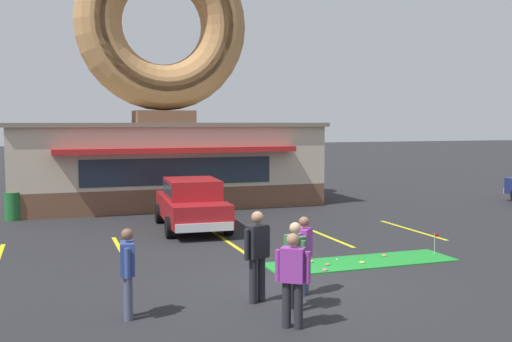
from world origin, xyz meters
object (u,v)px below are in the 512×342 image
object	(u,v)px
putting_flag_pin	(436,239)
pedestrian_hooded_kid	(257,252)
car_red	(192,202)
pedestrian_beanie_man	(304,252)
golf_ball	(337,259)
pedestrian_blue_sweater_man	(128,269)
pedestrian_leather_jacket_man	(295,262)
trash_bin	(13,206)
pedestrian_clipboard_woman	(293,276)

from	to	relation	value
putting_flag_pin	pedestrian_hooded_kid	distance (m)	6.00
car_red	pedestrian_beanie_man	world-z (taller)	car_red
golf_ball	pedestrian_blue_sweater_man	bearing A→B (deg)	-153.69
putting_flag_pin	pedestrian_leather_jacket_man	bearing A→B (deg)	-150.70
pedestrian_leather_jacket_man	golf_ball	bearing A→B (deg)	52.10
pedestrian_beanie_man	trash_bin	bearing A→B (deg)	117.04
pedestrian_blue_sweater_man	pedestrian_hooded_kid	size ratio (longest dim) A/B	0.91
pedestrian_beanie_man	putting_flag_pin	bearing A→B (deg)	24.05
golf_ball	pedestrian_hooded_kid	xyz separation A→B (m)	(-2.93, -2.48, 0.91)
car_red	pedestrian_hooded_kid	size ratio (longest dim) A/B	2.69
car_red	pedestrian_hooded_kid	xyz separation A→B (m)	(-0.60, -8.00, 0.09)
golf_ball	putting_flag_pin	size ratio (longest dim) A/B	0.08
pedestrian_clipboard_woman	pedestrian_leather_jacket_man	bearing A→B (deg)	64.87
pedestrian_hooded_kid	pedestrian_beanie_man	world-z (taller)	pedestrian_hooded_kid
car_red	pedestrian_blue_sweater_man	distance (m)	8.69
pedestrian_blue_sweater_man	car_red	bearing A→B (deg)	69.78
car_red	pedestrian_clipboard_woman	bearing A→B (deg)	-93.11
putting_flag_pin	car_red	xyz separation A→B (m)	(-4.96, 5.80, 0.43)
pedestrian_clipboard_woman	pedestrian_beanie_man	xyz separation A→B (m)	(0.95, 1.71, -0.02)
pedestrian_leather_jacket_man	car_red	bearing A→B (deg)	89.34
putting_flag_pin	trash_bin	world-z (taller)	trash_bin
pedestrian_blue_sweater_man	pedestrian_clipboard_woman	size ratio (longest dim) A/B	1.00
putting_flag_pin	trash_bin	bearing A→B (deg)	137.61
pedestrian_clipboard_woman	pedestrian_beanie_man	size ratio (longest dim) A/B	1.02
car_red	pedestrian_beanie_man	size ratio (longest dim) A/B	3.01
golf_ball	car_red	world-z (taller)	car_red
pedestrian_hooded_kid	trash_bin	xyz separation A→B (m)	(-4.86, 11.72, -0.46)
pedestrian_clipboard_woman	trash_bin	bearing A→B (deg)	110.46
pedestrian_blue_sweater_man	pedestrian_beanie_man	distance (m)	3.45
pedestrian_blue_sweater_man	putting_flag_pin	bearing A→B (deg)	16.50
car_red	trash_bin	distance (m)	6.61
pedestrian_leather_jacket_man	pedestrian_beanie_man	xyz separation A→B (m)	(0.53, 0.82, -0.03)
pedestrian_blue_sweater_man	pedestrian_leather_jacket_man	distance (m)	2.95
putting_flag_pin	pedestrian_beanie_man	distance (m)	4.98
putting_flag_pin	pedestrian_leather_jacket_man	size ratio (longest dim) A/B	0.34
pedestrian_hooded_kid	pedestrian_beanie_man	xyz separation A→B (m)	(1.03, 0.18, -0.12)
car_red	pedestrian_blue_sweater_man	xyz separation A→B (m)	(-3.01, -8.16, -0.01)
car_red	trash_bin	bearing A→B (deg)	145.76
car_red	pedestrian_leather_jacket_man	xyz separation A→B (m)	(-0.10, -8.64, 0.01)
putting_flag_pin	trash_bin	xyz separation A→B (m)	(-10.42, 9.51, 0.06)
putting_flag_pin	pedestrian_beanie_man	bearing A→B (deg)	-155.95
pedestrian_hooded_kid	pedestrian_clipboard_woman	distance (m)	1.53
car_red	pedestrian_clipboard_woman	distance (m)	9.54
pedestrian_leather_jacket_man	pedestrian_blue_sweater_man	bearing A→B (deg)	170.60
car_red	pedestrian_beanie_man	bearing A→B (deg)	-86.85
trash_bin	pedestrian_leather_jacket_man	bearing A→B (deg)	-66.55
golf_ball	pedestrian_clipboard_woman	bearing A→B (deg)	-125.37
golf_ball	pedestrian_clipboard_woman	world-z (taller)	pedestrian_clipboard_woman
golf_ball	pedestrian_beanie_man	distance (m)	3.09
golf_ball	pedestrian_leather_jacket_man	size ratio (longest dim) A/B	0.03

